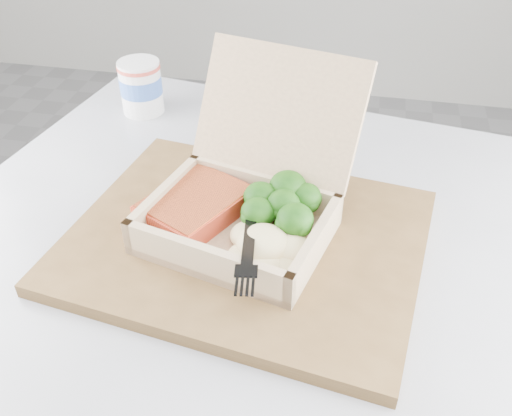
% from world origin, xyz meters
% --- Properties ---
extents(cafe_table, '(0.87, 0.87, 0.72)m').
position_xyz_m(cafe_table, '(0.03, 0.11, 0.53)').
color(cafe_table, black).
rests_on(cafe_table, floor).
extents(serving_tray, '(0.43, 0.37, 0.02)m').
position_xyz_m(serving_tray, '(0.03, 0.12, 0.72)').
color(serving_tray, brown).
rests_on(serving_tray, cafe_table).
extents(takeout_container, '(0.24, 0.27, 0.17)m').
position_xyz_m(takeout_container, '(0.03, 0.15, 0.78)').
color(takeout_container, tan).
rests_on(takeout_container, serving_tray).
extents(salmon_fillet, '(0.13, 0.14, 0.02)m').
position_xyz_m(salmon_fillet, '(-0.03, 0.13, 0.75)').
color(salmon_fillet, '#D44829').
rests_on(salmon_fillet, takeout_container).
extents(broccoli_pile, '(0.11, 0.11, 0.04)m').
position_xyz_m(broccoli_pile, '(0.07, 0.14, 0.76)').
color(broccoli_pile, '#2B6917').
rests_on(broccoli_pile, takeout_container).
extents(mashed_potatoes, '(0.09, 0.08, 0.03)m').
position_xyz_m(mashed_potatoes, '(0.06, 0.08, 0.76)').
color(mashed_potatoes, '#F2E39C').
rests_on(mashed_potatoes, takeout_container).
extents(plastic_fork, '(0.04, 0.16, 0.02)m').
position_xyz_m(plastic_fork, '(0.04, 0.10, 0.77)').
color(plastic_fork, black).
rests_on(plastic_fork, mashed_potatoes).
extents(paper_cup, '(0.07, 0.07, 0.08)m').
position_xyz_m(paper_cup, '(-0.20, 0.41, 0.76)').
color(paper_cup, silver).
rests_on(paper_cup, cafe_table).
extents(receipt, '(0.13, 0.17, 0.00)m').
position_xyz_m(receipt, '(0.04, 0.31, 0.72)').
color(receipt, silver).
rests_on(receipt, cafe_table).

